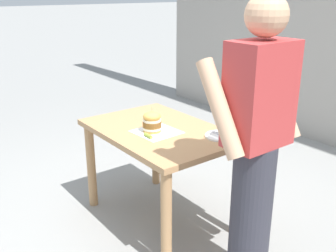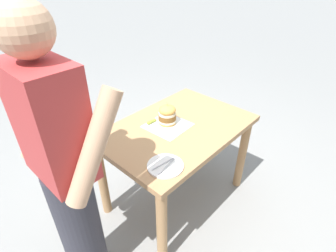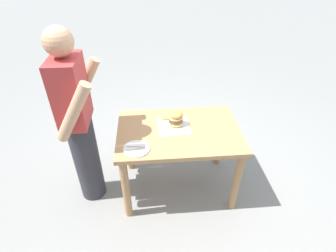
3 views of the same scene
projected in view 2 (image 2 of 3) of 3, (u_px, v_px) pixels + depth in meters
ground_plane at (176, 196)px, 2.34m from camera, size 80.00×80.00×0.00m
patio_table at (177, 140)px, 2.00m from camera, size 0.76×1.13×0.74m
serving_paper at (168, 125)px, 1.94m from camera, size 0.30×0.30×0.00m
sandwich at (167, 115)px, 1.93m from camera, size 0.14×0.14×0.18m
pickle_spear at (152, 122)px, 1.96m from camera, size 0.03×0.08×0.02m
side_plate_with_forks at (165, 166)px, 1.56m from camera, size 0.22×0.22×0.02m
diner_across_table at (66, 173)px, 1.31m from camera, size 0.55×0.35×1.69m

